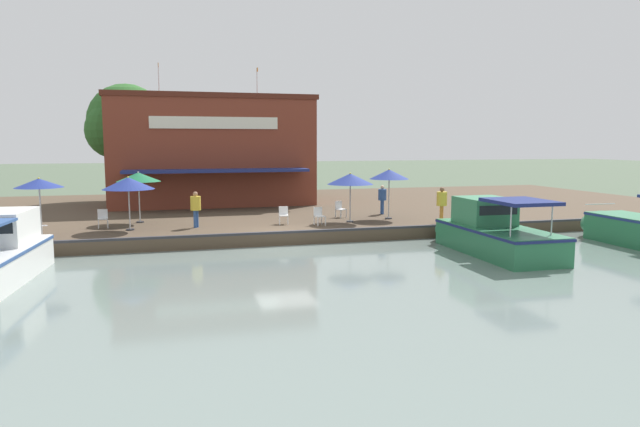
% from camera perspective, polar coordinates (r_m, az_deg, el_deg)
% --- Properties ---
extents(ground_plane, '(220.00, 220.00, 0.00)m').
position_cam_1_polar(ground_plane, '(24.81, -3.46, -3.40)').
color(ground_plane, '#4C5B47').
extents(quay_deck, '(22.00, 56.00, 0.60)m').
position_cam_1_polar(quay_deck, '(35.48, -7.17, 0.23)').
color(quay_deck, '#4C3D2D').
rests_on(quay_deck, ground).
extents(quay_edge_fender, '(0.20, 50.40, 0.10)m').
position_cam_1_polar(quay_edge_fender, '(24.79, -3.52, -1.88)').
color(quay_edge_fender, '#2D2D33').
rests_on(quay_edge_fender, quay_deck).
extents(waterfront_restaurant, '(8.95, 12.67, 8.87)m').
position_cam_1_polar(waterfront_restaurant, '(37.93, -10.88, 6.24)').
color(waterfront_restaurant, brown).
rests_on(waterfront_restaurant, quay_deck).
extents(patio_umbrella_mid_patio_left, '(2.02, 2.02, 2.59)m').
position_cam_1_polar(patio_umbrella_mid_patio_left, '(29.45, 6.93, 3.91)').
color(patio_umbrella_mid_patio_left, '#B7B7B7').
rests_on(patio_umbrella_mid_patio_left, quay_deck).
extents(patio_umbrella_far_corner, '(2.12, 2.12, 2.51)m').
position_cam_1_polar(patio_umbrella_far_corner, '(29.21, -17.71, 3.49)').
color(patio_umbrella_far_corner, '#B7B7B7').
rests_on(patio_umbrella_far_corner, quay_deck).
extents(patio_umbrella_near_quay_edge, '(1.90, 1.90, 2.50)m').
position_cam_1_polar(patio_umbrella_near_quay_edge, '(26.03, -26.29, 2.73)').
color(patio_umbrella_near_quay_edge, '#B7B7B7').
rests_on(patio_umbrella_near_quay_edge, quay_deck).
extents(patio_umbrella_by_entrance, '(2.28, 2.28, 2.43)m').
position_cam_1_polar(patio_umbrella_by_entrance, '(26.79, -18.62, 2.88)').
color(patio_umbrella_by_entrance, '#B7B7B7').
rests_on(patio_umbrella_by_entrance, quay_deck).
extents(patio_umbrella_mid_patio_right, '(2.27, 2.27, 2.45)m').
position_cam_1_polar(patio_umbrella_mid_patio_right, '(28.10, 3.05, 3.47)').
color(patio_umbrella_mid_patio_right, '#B7B7B7').
rests_on(patio_umbrella_mid_patio_right, quay_deck).
extents(cafe_chair_mid_patio, '(0.48, 0.48, 0.85)m').
position_cam_1_polar(cafe_chair_mid_patio, '(28.17, -20.90, -0.38)').
color(cafe_chair_mid_patio, white).
rests_on(cafe_chair_mid_patio, quay_deck).
extents(cafe_chair_far_corner_seat, '(0.58, 0.58, 0.85)m').
position_cam_1_polar(cafe_chair_far_corner_seat, '(29.99, 2.01, 0.52)').
color(cafe_chair_far_corner_seat, white).
rests_on(cafe_chair_far_corner_seat, quay_deck).
extents(cafe_chair_beside_entrance, '(0.52, 0.52, 0.85)m').
position_cam_1_polar(cafe_chair_beside_entrance, '(27.17, -0.10, -0.17)').
color(cafe_chair_beside_entrance, white).
rests_on(cafe_chair_beside_entrance, quay_deck).
extents(cafe_chair_back_row_seat, '(0.51, 0.51, 0.85)m').
position_cam_1_polar(cafe_chair_back_row_seat, '(27.58, -3.67, -0.07)').
color(cafe_chair_back_row_seat, white).
rests_on(cafe_chair_back_row_seat, quay_deck).
extents(person_at_quay_edge, '(0.50, 0.50, 1.76)m').
position_cam_1_polar(person_at_quay_edge, '(28.41, 12.09, 1.29)').
color(person_at_quay_edge, orange).
rests_on(person_at_quay_edge, quay_deck).
extents(person_mid_patio, '(0.47, 0.47, 1.67)m').
position_cam_1_polar(person_mid_patio, '(26.93, -12.33, 0.83)').
color(person_mid_patio, '#2D5193').
rests_on(person_mid_patio, quay_deck).
extents(person_near_entrance, '(0.45, 0.45, 1.59)m').
position_cam_1_polar(person_near_entrance, '(31.47, 6.25, 1.72)').
color(person_near_entrance, '#2D5193').
rests_on(person_near_entrance, quay_deck).
extents(motorboat_second_along, '(7.15, 2.54, 2.32)m').
position_cam_1_polar(motorboat_second_along, '(24.40, 16.47, -1.79)').
color(motorboat_second_along, '#287047').
rests_on(motorboat_second_along, river_water).
extents(motorboat_nearest_quay, '(6.05, 2.18, 2.30)m').
position_cam_1_polar(motorboat_nearest_quay, '(28.50, 28.99, -1.34)').
color(motorboat_nearest_quay, '#287047').
rests_on(motorboat_nearest_quay, river_water).
extents(mooring_post, '(0.22, 0.22, 0.90)m').
position_cam_1_polar(mooring_post, '(28.60, 15.86, -0.11)').
color(mooring_post, '#473323').
rests_on(mooring_post, quay_deck).
extents(tree_behind_restaurant, '(3.90, 3.71, 6.24)m').
position_cam_1_polar(tree_behind_restaurant, '(43.77, -3.61, 7.56)').
color(tree_behind_restaurant, brown).
rests_on(tree_behind_restaurant, quay_deck).
extents(tree_upstream_bank, '(5.44, 5.18, 7.81)m').
position_cam_1_polar(tree_upstream_bank, '(40.52, -19.05, 8.37)').
color(tree_upstream_bank, brown).
rests_on(tree_upstream_bank, quay_deck).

